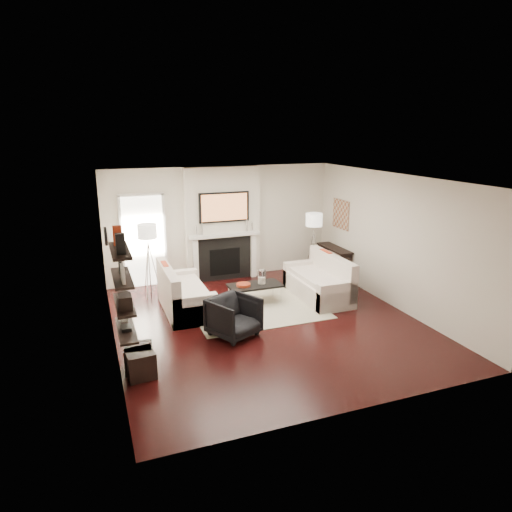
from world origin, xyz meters
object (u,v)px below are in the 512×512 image
object	(u,v)px
ottoman_near	(139,358)
armchair	(234,315)
loveseat_left_base	(186,300)
loveseat_right_base	(318,288)
lamp_right_shade	(314,220)
lamp_left_shade	(147,231)
coffee_table	(255,285)

from	to	relation	value
ottoman_near	armchair	bearing A→B (deg)	20.51
loveseat_left_base	armchair	world-z (taller)	armchair
loveseat_right_base	armchair	bearing A→B (deg)	-152.86
loveseat_right_base	armchair	xyz separation A→B (m)	(-2.28, -1.17, 0.18)
loveseat_right_base	lamp_right_shade	distance (m)	1.85
lamp_right_shade	ottoman_near	bearing A→B (deg)	-145.71
lamp_left_shade	ottoman_near	distance (m)	3.47
ottoman_near	lamp_left_shade	bearing A→B (deg)	78.96
armchair	lamp_right_shade	xyz separation A→B (m)	(2.81, 2.44, 1.06)
loveseat_right_base	ottoman_near	size ratio (longest dim) A/B	4.50
loveseat_left_base	armchair	size ratio (longest dim) A/B	2.33
armchair	lamp_right_shade	size ratio (longest dim) A/B	1.94
loveseat_right_base	loveseat_left_base	bearing A→B (deg)	174.34
loveseat_right_base	lamp_left_shade	bearing A→B (deg)	157.90
armchair	lamp_left_shade	xyz separation A→B (m)	(-1.09, 2.54, 1.06)
coffee_table	loveseat_right_base	bearing A→B (deg)	-5.78
loveseat_right_base	lamp_right_shade	world-z (taller)	lamp_right_shade
coffee_table	lamp_left_shade	world-z (taller)	lamp_left_shade
lamp_left_shade	lamp_right_shade	world-z (taller)	same
armchair	ottoman_near	world-z (taller)	armchair
lamp_right_shade	ottoman_near	xyz separation A→B (m)	(-4.52, -3.08, -1.25)
coffee_table	armchair	distance (m)	1.58
loveseat_right_base	coffee_table	xyz separation A→B (m)	(-1.40, 0.14, 0.19)
lamp_left_shade	armchair	bearing A→B (deg)	-66.67
loveseat_left_base	ottoman_near	distance (m)	2.39
lamp_left_shade	coffee_table	bearing A→B (deg)	-31.88
loveseat_left_base	lamp_left_shade	xyz separation A→B (m)	(-0.54, 1.09, 1.24)
lamp_right_shade	lamp_left_shade	bearing A→B (deg)	178.60
armchair	coffee_table	bearing A→B (deg)	29.44
ottoman_near	loveseat_left_base	bearing A→B (deg)	60.88
lamp_left_shade	ottoman_near	bearing A→B (deg)	-101.04
loveseat_left_base	loveseat_right_base	distance (m)	2.84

